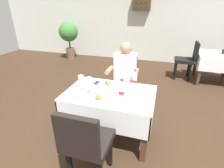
{
  "coord_description": "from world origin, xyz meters",
  "views": [
    {
      "loc": [
        0.62,
        -2.06,
        1.8
      ],
      "look_at": [
        -0.01,
        0.0,
        0.8
      ],
      "focal_mm": 27.54,
      "sensor_mm": 36.0,
      "label": 1
    }
  ],
  "objects_px": {
    "plate_near_camera": "(100,98)",
    "beer_glass_right": "(78,91)",
    "cola_bottle_primary": "(135,79)",
    "potted_plant_corner": "(69,34)",
    "main_dining_table": "(110,103)",
    "napkin_cutlery_set": "(93,82)",
    "plate_far_diner": "(109,84)",
    "chair_far_diner_seat": "(123,81)",
    "cola_bottle_secondary": "(121,90)",
    "beer_glass_left": "(81,82)",
    "chair_near_camera_side": "(86,142)",
    "background_dining_table": "(215,61)",
    "background_table_tumbler": "(223,52)",
    "beer_glass_middle": "(89,85)",
    "background_chair_left": "(188,58)",
    "wall_bottle_rack": "(142,3)",
    "seated_diner_far": "(124,75)"
  },
  "relations": [
    {
      "from": "seated_diner_far",
      "to": "main_dining_table",
      "type": "bearing_deg",
      "value": -93.49
    },
    {
      "from": "plate_near_camera",
      "to": "cola_bottle_primary",
      "type": "bearing_deg",
      "value": 56.98
    },
    {
      "from": "chair_near_camera_side",
      "to": "wall_bottle_rack",
      "type": "relative_size",
      "value": 1.73
    },
    {
      "from": "background_dining_table",
      "to": "cola_bottle_secondary",
      "type": "bearing_deg",
      "value": -121.16
    },
    {
      "from": "background_chair_left",
      "to": "plate_near_camera",
      "type": "bearing_deg",
      "value": -114.23
    },
    {
      "from": "cola_bottle_primary",
      "to": "background_dining_table",
      "type": "relative_size",
      "value": 0.29
    },
    {
      "from": "cola_bottle_secondary",
      "to": "beer_glass_left",
      "type": "bearing_deg",
      "value": 172.08
    },
    {
      "from": "beer_glass_right",
      "to": "napkin_cutlery_set",
      "type": "xyz_separation_m",
      "value": [
        -0.01,
        0.51,
        -0.11
      ]
    },
    {
      "from": "beer_glass_left",
      "to": "background_chair_left",
      "type": "relative_size",
      "value": 0.22
    },
    {
      "from": "beer_glass_left",
      "to": "beer_glass_middle",
      "type": "xyz_separation_m",
      "value": [
        0.14,
        -0.05,
        0.01
      ]
    },
    {
      "from": "potted_plant_corner",
      "to": "wall_bottle_rack",
      "type": "height_order",
      "value": "wall_bottle_rack"
    },
    {
      "from": "cola_bottle_primary",
      "to": "background_dining_table",
      "type": "height_order",
      "value": "cola_bottle_primary"
    },
    {
      "from": "chair_near_camera_side",
      "to": "cola_bottle_secondary",
      "type": "xyz_separation_m",
      "value": [
        0.19,
        0.68,
        0.28
      ]
    },
    {
      "from": "main_dining_table",
      "to": "plate_far_diner",
      "type": "xyz_separation_m",
      "value": [
        -0.09,
        0.21,
        0.19
      ]
    },
    {
      "from": "beer_glass_middle",
      "to": "wall_bottle_rack",
      "type": "height_order",
      "value": "wall_bottle_rack"
    },
    {
      "from": "plate_far_diner",
      "to": "background_table_tumbler",
      "type": "bearing_deg",
      "value": 49.88
    },
    {
      "from": "plate_far_diner",
      "to": "background_chair_left",
      "type": "xyz_separation_m",
      "value": [
        1.33,
        2.47,
        -0.19
      ]
    },
    {
      "from": "chair_near_camera_side",
      "to": "background_dining_table",
      "type": "height_order",
      "value": "chair_near_camera_side"
    },
    {
      "from": "cola_bottle_primary",
      "to": "chair_far_diner_seat",
      "type": "bearing_deg",
      "value": 119.82
    },
    {
      "from": "chair_near_camera_side",
      "to": "background_dining_table",
      "type": "distance_m",
      "value": 3.95
    },
    {
      "from": "main_dining_table",
      "to": "napkin_cutlery_set",
      "type": "xyz_separation_m",
      "value": [
        -0.34,
        0.23,
        0.17
      ]
    },
    {
      "from": "napkin_cutlery_set",
      "to": "background_chair_left",
      "type": "xyz_separation_m",
      "value": [
        1.58,
        2.45,
        -0.17
      ]
    },
    {
      "from": "main_dining_table",
      "to": "wall_bottle_rack",
      "type": "height_order",
      "value": "wall_bottle_rack"
    },
    {
      "from": "plate_far_diner",
      "to": "cola_bottle_secondary",
      "type": "bearing_deg",
      "value": -49.81
    },
    {
      "from": "main_dining_table",
      "to": "napkin_cutlery_set",
      "type": "relative_size",
      "value": 6.22
    },
    {
      "from": "chair_far_diner_seat",
      "to": "cola_bottle_primary",
      "type": "bearing_deg",
      "value": -60.18
    },
    {
      "from": "main_dining_table",
      "to": "beer_glass_right",
      "type": "bearing_deg",
      "value": -139.55
    },
    {
      "from": "main_dining_table",
      "to": "cola_bottle_primary",
      "type": "height_order",
      "value": "cola_bottle_primary"
    },
    {
      "from": "plate_far_diner",
      "to": "beer_glass_right",
      "type": "height_order",
      "value": "beer_glass_right"
    },
    {
      "from": "seated_diner_far",
      "to": "beer_glass_right",
      "type": "bearing_deg",
      "value": -110.99
    },
    {
      "from": "main_dining_table",
      "to": "beer_glass_left",
      "type": "relative_size",
      "value": 5.74
    },
    {
      "from": "chair_far_diner_seat",
      "to": "seated_diner_far",
      "type": "height_order",
      "value": "seated_diner_far"
    },
    {
      "from": "cola_bottle_secondary",
      "to": "napkin_cutlery_set",
      "type": "height_order",
      "value": "cola_bottle_secondary"
    },
    {
      "from": "cola_bottle_primary",
      "to": "beer_glass_left",
      "type": "bearing_deg",
      "value": -153.93
    },
    {
      "from": "cola_bottle_primary",
      "to": "potted_plant_corner",
      "type": "xyz_separation_m",
      "value": [
        -2.85,
        3.1,
        0.04
      ]
    },
    {
      "from": "plate_far_diner",
      "to": "chair_far_diner_seat",
      "type": "bearing_deg",
      "value": 81.33
    },
    {
      "from": "seated_diner_far",
      "to": "beer_glass_middle",
      "type": "xyz_separation_m",
      "value": [
        -0.3,
        -0.77,
        0.13
      ]
    },
    {
      "from": "chair_far_diner_seat",
      "to": "cola_bottle_primary",
      "type": "distance_m",
      "value": 0.63
    },
    {
      "from": "beer_glass_right",
      "to": "background_chair_left",
      "type": "xyz_separation_m",
      "value": [
        1.57,
        2.96,
        -0.28
      ]
    },
    {
      "from": "chair_near_camera_side",
      "to": "wall_bottle_rack",
      "type": "bearing_deg",
      "value": 92.54
    },
    {
      "from": "beer_glass_right",
      "to": "wall_bottle_rack",
      "type": "relative_size",
      "value": 0.39
    },
    {
      "from": "beer_glass_middle",
      "to": "wall_bottle_rack",
      "type": "bearing_deg",
      "value": 89.29
    },
    {
      "from": "napkin_cutlery_set",
      "to": "beer_glass_left",
      "type": "bearing_deg",
      "value": -103.67
    },
    {
      "from": "main_dining_table",
      "to": "plate_near_camera",
      "type": "relative_size",
      "value": 4.81
    },
    {
      "from": "seated_diner_far",
      "to": "beer_glass_left",
      "type": "height_order",
      "value": "seated_diner_far"
    },
    {
      "from": "beer_glass_middle",
      "to": "background_table_tumbler",
      "type": "relative_size",
      "value": 2.02
    },
    {
      "from": "chair_far_diner_seat",
      "to": "plate_near_camera",
      "type": "height_order",
      "value": "chair_far_diner_seat"
    },
    {
      "from": "napkin_cutlery_set",
      "to": "cola_bottle_secondary",
      "type": "bearing_deg",
      "value": -33.32
    },
    {
      "from": "plate_near_camera",
      "to": "beer_glass_right",
      "type": "distance_m",
      "value": 0.29
    },
    {
      "from": "plate_near_camera",
      "to": "beer_glass_middle",
      "type": "relative_size",
      "value": 1.12
    }
  ]
}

